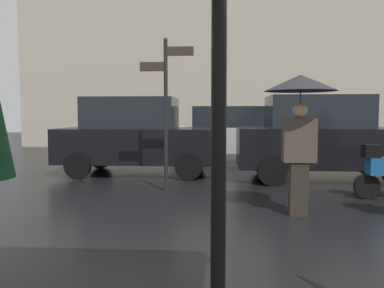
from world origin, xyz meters
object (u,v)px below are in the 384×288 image
(parked_car_distant, at_px, (322,138))
(street_signpost, at_px, (166,100))
(pedestrian_with_umbrella, at_px, (300,104))
(parked_car_left, at_px, (138,136))
(parked_car_right, at_px, (233,133))

(parked_car_distant, relative_size, street_signpost, 1.34)
(pedestrian_with_umbrella, distance_m, parked_car_left, 5.37)
(parked_car_left, xyz_separation_m, street_signpost, (1.07, -2.32, 0.85))
(parked_car_right, distance_m, street_signpost, 5.70)
(pedestrian_with_umbrella, relative_size, parked_car_left, 0.52)
(parked_car_right, bearing_deg, parked_car_distant, -78.35)
(pedestrian_with_umbrella, relative_size, street_signpost, 0.71)
(parked_car_right, distance_m, parked_car_distant, 4.24)
(pedestrian_with_umbrella, height_order, street_signpost, street_signpost)
(pedestrian_with_umbrella, distance_m, parked_car_distant, 3.74)
(pedestrian_with_umbrella, xyz_separation_m, parked_car_right, (-0.78, 7.21, -0.80))
(parked_car_left, distance_m, parked_car_right, 4.03)
(parked_car_distant, bearing_deg, street_signpost, -148.59)
(parked_car_left, xyz_separation_m, parked_car_distant, (4.57, -0.65, 0.00))
(pedestrian_with_umbrella, bearing_deg, parked_car_distant, 157.99)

